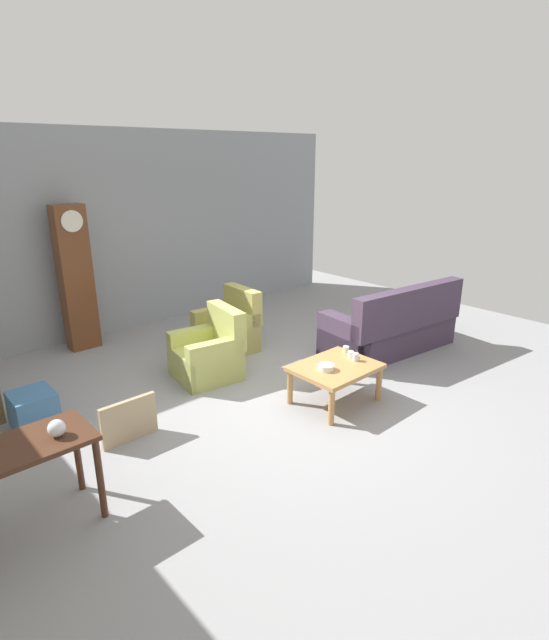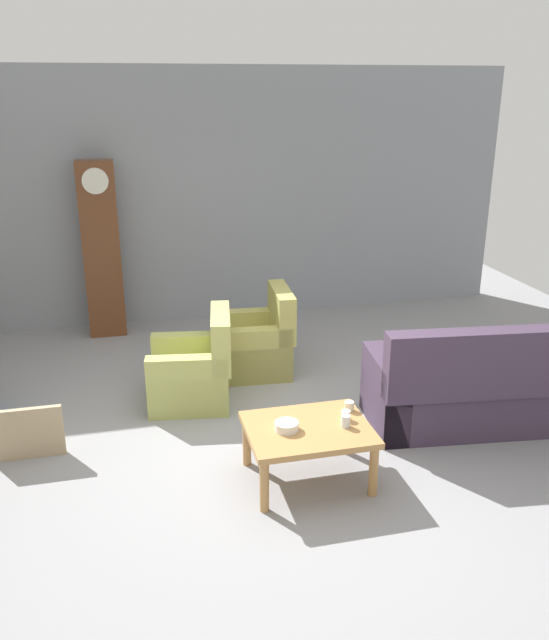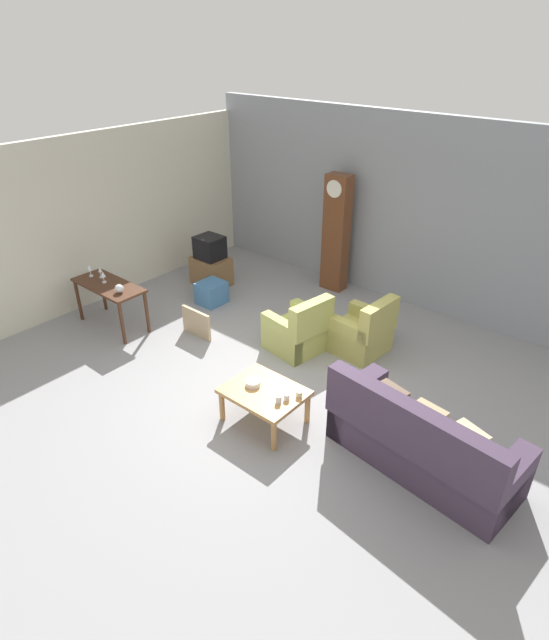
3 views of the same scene
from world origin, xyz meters
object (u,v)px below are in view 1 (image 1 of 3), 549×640
Objects in this scene: armchair_olive_near at (209,355)px; framed_picture_leaning at (129,420)px; glass_dome_cloche at (57,428)px; cup_white_porcelain at (351,354)px; armchair_olive_far at (228,330)px; cup_cream_tall at (346,349)px; cup_blue_rimmed at (356,357)px; couch_floral at (392,328)px; coffee_table_wood at (335,371)px; storage_box_blue at (34,410)px; bowl_white_stacked at (326,367)px; grandfather_clock at (76,279)px; console_table_dark at (2,465)px.

armchair_olive_near reaches higher than framed_picture_leaning.
cup_white_porcelain is at bearing -1.65° from glass_dome_cloche.
cup_cream_tall is (0.34, -1.98, 0.20)m from armchair_olive_far.
cup_cream_tall is (1.09, -1.40, 0.20)m from armchair_olive_near.
glass_dome_cloche is (-0.89, -0.72, 0.60)m from framed_picture_leaning.
framed_picture_leaning is at bearing 159.45° from cup_blue_rimmed.
couch_floral reaches higher than coffee_table_wood.
framed_picture_leaning reaches higher than storage_box_blue.
coffee_table_wood is at bearing -66.17° from armchair_olive_near.
coffee_table_wood is 2.08× the size of storage_box_blue.
couch_floral reaches higher than armchair_olive_near.
framed_picture_leaning is at bearing 165.31° from cup_cream_tall.
armchair_olive_near is 1.53× the size of framed_picture_leaning.
coffee_table_wood is 0.45m from cup_cream_tall.
couch_floral is 2.08m from bowl_white_stacked.
grandfather_clock is 4.65× the size of storage_box_blue.
cup_cream_tall is (-1.44, -0.31, 0.15)m from couch_floral.
cup_white_porcelain is (-1.52, -0.46, 0.15)m from couch_floral.
console_table_dark is 3.80m from cup_white_porcelain.
framed_picture_leaning is 7.63× the size of cup_white_porcelain.
console_table_dark is 1.79m from storage_box_blue.
coffee_table_wood is 4.08m from grandfather_clock.
console_table_dark reaches higher than coffee_table_wood.
console_table_dark is at bearing -176.78° from couch_floral.
armchair_olive_far reaches higher than glass_dome_cloche.
armchair_olive_far is 9.63× the size of cup_blue_rimmed.
storage_box_blue is at bearing 164.33° from couch_floral.
bowl_white_stacked is at bearing -34.37° from storage_box_blue.
grandfather_clock is at bearing 116.52° from cup_white_porcelain.
couch_floral is at bearing -5.18° from framed_picture_leaning.
console_table_dark is 0.61× the size of grandfather_clock.
armchair_olive_far is 0.71× the size of console_table_dark.
storage_box_blue is (-1.31, -1.92, -0.88)m from grandfather_clock.
armchair_olive_near is 2.83m from glass_dome_cloche.
cup_cream_tall is (1.92, -3.55, -0.57)m from grandfather_clock.
storage_box_blue is 3.40× the size of glass_dome_cloche.
cup_blue_rimmed is (0.98, -1.64, 0.21)m from armchair_olive_near.
cup_white_porcelain reaches higher than framed_picture_leaning.
cup_white_porcelain is at bearing -2.36° from console_table_dark.
framed_picture_leaning is 4.43× the size of glass_dome_cloche.
couch_floral is 4.85m from storage_box_blue.
couch_floral is 1.91m from coffee_table_wood.
armchair_olive_far is 2.19m from bowl_white_stacked.
glass_dome_cloche is 3.38m from cup_blue_rimmed.
couch_floral is at bearing -15.67° from storage_box_blue.
bowl_white_stacked is (2.65, -1.81, 0.30)m from storage_box_blue.
glass_dome_cloche is (-2.38, -1.44, 0.52)m from armchair_olive_near.
glass_dome_cloche is at bearing -148.85° from armchair_olive_near.
coffee_table_wood is at bearing -3.22° from console_table_dark.
couch_floral reaches higher than cup_cream_tall.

